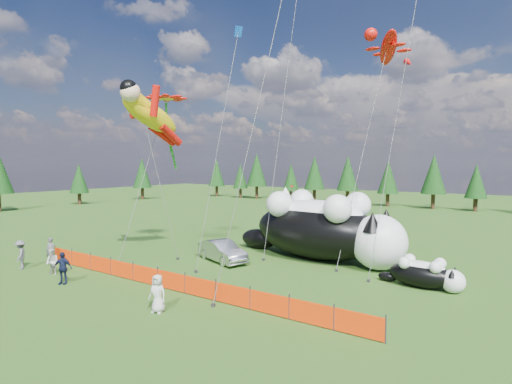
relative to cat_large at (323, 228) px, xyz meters
The scene contains 17 objects.
ground 8.66m from the cat_large, 116.28° to the right, with size 160.00×160.00×0.00m, color #0B3609.
safety_fence 11.28m from the cat_large, 109.43° to the right, with size 22.06×0.06×1.10m.
tree_line 37.71m from the cat_large, 95.65° to the left, with size 90.00×4.00×8.00m, color black, non-canonical shape.
festival_tents 33.31m from the cat_large, 77.35° to the left, with size 50.00×3.20×2.80m, color white, non-canonical shape.
cat_large is the anchor object (origin of this frame).
cat_small 7.70m from the cat_large, 21.00° to the right, with size 4.46×1.74×1.61m.
car 7.01m from the cat_large, 141.60° to the right, with size 1.49×4.29×1.41m, color #AFB0B4.
spectator_a 18.07m from the cat_large, 141.92° to the right, with size 0.64×0.42×1.75m, color #535458.
spectator_b 17.06m from the cat_large, 133.09° to the right, with size 0.75×0.44×1.55m, color beige.
spectator_c 16.13m from the cat_large, 125.67° to the right, with size 1.03×0.53×1.76m, color #131935.
spectator_d 19.40m from the cat_large, 138.48° to the right, with size 1.18×0.61×1.83m, color #535458.
spectator_e 13.23m from the cat_large, 98.40° to the right, with size 0.82×0.53×1.68m, color beige.
superhero_kite 13.76m from the cat_large, 143.95° to the right, with size 5.11×5.47×12.07m.
gecko_kite 13.77m from the cat_large, 60.49° to the left, with size 5.01×10.50×16.69m.
flower_kite 14.35m from the cat_large, 157.17° to the right, with size 3.89×7.05×12.22m.
diamond_kite_a 13.76m from the cat_large, 153.11° to the right, with size 0.83×5.46×16.48m.
diamond_kite_d 17.14m from the cat_large, 143.61° to the left, with size 0.96×6.19×21.09m.
Camera 1 is at (15.01, -17.26, 6.52)m, focal length 28.00 mm.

